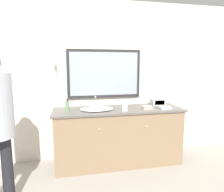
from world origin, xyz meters
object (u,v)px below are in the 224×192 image
object	(u,v)px
appliance_box	(158,102)
picture_frame	(125,107)
soap_bottle	(67,107)
sink_basin	(97,109)

from	to	relation	value
appliance_box	picture_frame	bearing A→B (deg)	-151.63
soap_bottle	appliance_box	size ratio (longest dim) A/B	0.83
sink_basin	appliance_box	size ratio (longest dim) A/B	2.14
sink_basin	soap_bottle	distance (m)	0.43
sink_basin	soap_bottle	xyz separation A→B (m)	(-0.43, -0.06, 0.06)
sink_basin	picture_frame	world-z (taller)	sink_basin
soap_bottle	picture_frame	xyz separation A→B (m)	(0.80, -0.14, -0.01)
sink_basin	soap_bottle	world-z (taller)	soap_bottle
sink_basin	appliance_box	world-z (taller)	sink_basin
picture_frame	appliance_box	bearing A→B (deg)	28.37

